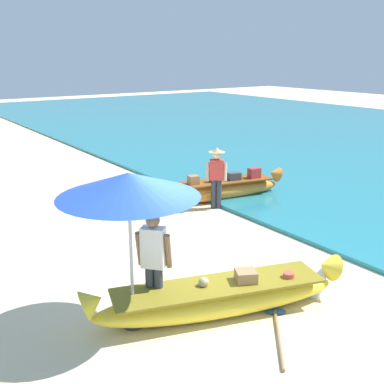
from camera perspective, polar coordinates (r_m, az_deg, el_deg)
name	(u,v)px	position (r m, az deg, el deg)	size (l,w,h in m)	color
ground_plane	(195,293)	(8.52, 0.31, -11.97)	(80.00, 80.00, 0.00)	beige
sea	(359,139)	(24.53, 19.27, 5.97)	(24.00, 56.00, 0.10)	teal
boat_yellow_foreground	(219,297)	(7.78, 3.26, -12.45)	(4.30, 1.92, 0.82)	yellow
boat_orange_midground	(218,189)	(13.57, 3.08, 0.34)	(4.17, 1.51, 0.85)	orange
person_vendor_hatted	(217,174)	(12.68, 2.95, 2.22)	(0.55, 0.48, 1.67)	#333842
person_tourist_customer	(154,260)	(7.42, -4.61, -8.05)	(0.52, 0.55, 1.73)	#333842
patio_umbrella_large	(128,186)	(6.80, -7.60, 0.74)	(2.07, 2.07, 2.42)	#B7B7BC
cooler_box	(314,282)	(8.69, 14.35, -10.41)	(0.43, 0.35, 0.41)	silver
paddle	(277,327)	(7.63, 10.13, -15.62)	(1.20, 1.38, 0.05)	#8E6B47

